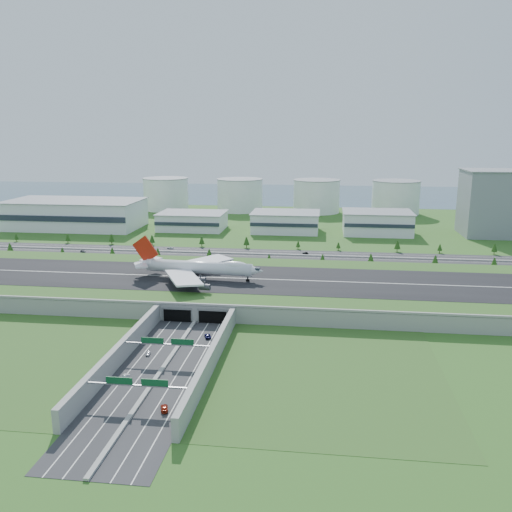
# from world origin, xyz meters

# --- Properties ---
(ground) EXTENTS (1200.00, 1200.00, 0.00)m
(ground) POSITION_xyz_m (0.00, 0.00, 0.00)
(ground) COLOR #2E5019
(ground) RESTS_ON ground
(airfield_deck) EXTENTS (520.00, 100.00, 9.20)m
(airfield_deck) POSITION_xyz_m (0.00, -0.09, 4.12)
(airfield_deck) COLOR gray
(airfield_deck) RESTS_ON ground
(underpass_road) EXTENTS (38.80, 120.40, 8.00)m
(underpass_road) POSITION_xyz_m (0.00, -99.42, 3.43)
(underpass_road) COLOR #28282B
(underpass_road) RESTS_ON ground
(sign_gantry_near) EXTENTS (38.70, 0.70, 9.80)m
(sign_gantry_near) POSITION_xyz_m (0.00, -95.04, 6.95)
(sign_gantry_near) COLOR gray
(sign_gantry_near) RESTS_ON ground
(sign_gantry_far) EXTENTS (38.70, 0.70, 9.80)m
(sign_gantry_far) POSITION_xyz_m (0.00, -130.04, 6.95)
(sign_gantry_far) COLOR gray
(sign_gantry_far) RESTS_ON ground
(north_expressway) EXTENTS (560.00, 36.00, 0.12)m
(north_expressway) POSITION_xyz_m (0.00, 95.00, 0.06)
(north_expressway) COLOR #28282B
(north_expressway) RESTS_ON ground
(tree_row) EXTENTS (497.92, 48.73, 8.46)m
(tree_row) POSITION_xyz_m (23.31, 95.60, 4.76)
(tree_row) COLOR #3D2819
(tree_row) RESTS_ON ground
(hangar_west) EXTENTS (120.00, 60.00, 25.00)m
(hangar_west) POSITION_xyz_m (-170.00, 185.00, 12.50)
(hangar_west) COLOR silver
(hangar_west) RESTS_ON ground
(hangar_mid_a) EXTENTS (58.00, 42.00, 15.00)m
(hangar_mid_a) POSITION_xyz_m (-60.00, 190.00, 7.50)
(hangar_mid_a) COLOR silver
(hangar_mid_a) RESTS_ON ground
(hangar_mid_b) EXTENTS (58.00, 42.00, 17.00)m
(hangar_mid_b) POSITION_xyz_m (25.00, 190.00, 8.50)
(hangar_mid_b) COLOR silver
(hangar_mid_b) RESTS_ON ground
(hangar_mid_c) EXTENTS (58.00, 42.00, 19.00)m
(hangar_mid_c) POSITION_xyz_m (105.00, 190.00, 9.50)
(hangar_mid_c) COLOR silver
(hangar_mid_c) RESTS_ON ground
(office_tower) EXTENTS (46.00, 46.00, 55.00)m
(office_tower) POSITION_xyz_m (200.00, 195.00, 27.50)
(office_tower) COLOR gray
(office_tower) RESTS_ON ground
(fuel_tank_a) EXTENTS (50.00, 50.00, 35.00)m
(fuel_tank_a) POSITION_xyz_m (-120.00, 310.00, 17.50)
(fuel_tank_a) COLOR silver
(fuel_tank_a) RESTS_ON ground
(fuel_tank_b) EXTENTS (50.00, 50.00, 35.00)m
(fuel_tank_b) POSITION_xyz_m (-35.00, 310.00, 17.50)
(fuel_tank_b) COLOR silver
(fuel_tank_b) RESTS_ON ground
(fuel_tank_c) EXTENTS (50.00, 50.00, 35.00)m
(fuel_tank_c) POSITION_xyz_m (50.00, 310.00, 17.50)
(fuel_tank_c) COLOR silver
(fuel_tank_c) RESTS_ON ground
(fuel_tank_d) EXTENTS (50.00, 50.00, 35.00)m
(fuel_tank_d) POSITION_xyz_m (135.00, 310.00, 17.50)
(fuel_tank_d) COLOR silver
(fuel_tank_d) RESTS_ON ground
(bay_water) EXTENTS (1200.00, 260.00, 0.06)m
(bay_water) POSITION_xyz_m (0.00, 480.00, 0.03)
(bay_water) COLOR #365668
(bay_water) RESTS_ON ground
(boeing_747) EXTENTS (75.50, 71.07, 23.35)m
(boeing_747) POSITION_xyz_m (-9.48, -2.96, 14.59)
(boeing_747) COLOR white
(boeing_747) RESTS_ON airfield_deck
(car_0) EXTENTS (2.09, 4.03, 1.31)m
(car_0) POSITION_xyz_m (-9.79, -89.96, 0.78)
(car_0) COLOR silver
(car_0) RESTS_ON ground
(car_1) EXTENTS (3.52, 5.12, 1.60)m
(car_1) POSITION_xyz_m (-11.46, -112.23, 0.92)
(car_1) COLOR silver
(car_1) RESTS_ON ground
(car_2) EXTENTS (4.34, 6.12, 1.55)m
(car_2) POSITION_xyz_m (10.13, -68.61, 0.89)
(car_2) COLOR #0C0D3D
(car_2) RESTS_ON ground
(car_3) EXTENTS (4.04, 6.10, 1.64)m
(car_3) POSITION_xyz_m (9.56, -132.20, 0.94)
(car_3) COLOR maroon
(car_3) RESTS_ON ground
(car_4) EXTENTS (4.96, 3.62, 1.57)m
(car_4) POSITION_xyz_m (-117.98, 86.14, 0.90)
(car_4) COLOR slate
(car_4) RESTS_ON ground
(car_5) EXTENTS (4.46, 2.90, 1.39)m
(car_5) POSITION_xyz_m (46.26, 100.88, 0.81)
(car_5) COLOR black
(car_5) RESTS_ON ground
(car_7) EXTENTS (5.36, 2.62, 1.50)m
(car_7) POSITION_xyz_m (-56.85, 105.41, 0.87)
(car_7) COLOR white
(car_7) RESTS_ON ground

